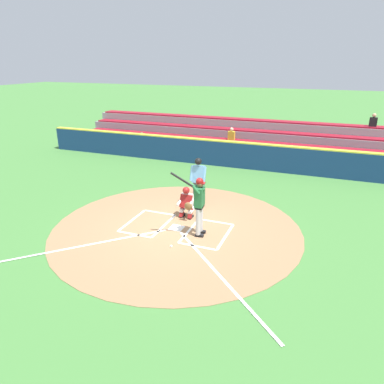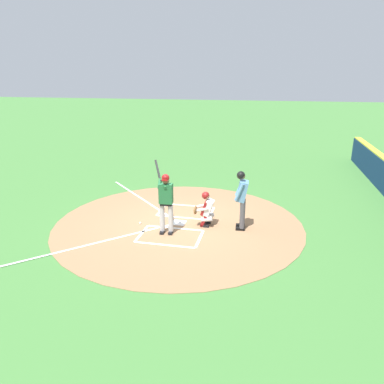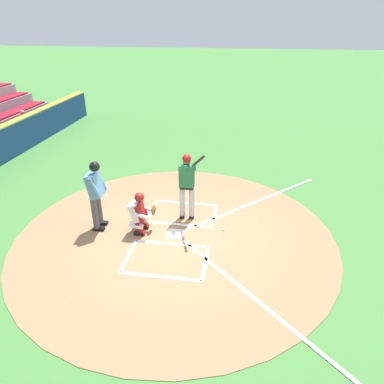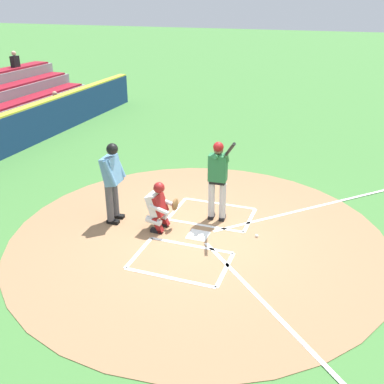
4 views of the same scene
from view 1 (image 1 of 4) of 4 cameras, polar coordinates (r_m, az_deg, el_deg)
The scene contains 9 objects.
ground_plane at distance 11.69m, azimuth -2.46°, elevation -5.79°, with size 120.00×120.00×0.00m, color #427A38.
dirt_circle at distance 11.68m, azimuth -2.46°, elevation -5.76°, with size 8.00×8.00×0.01m, color #99704C.
home_plate_and_chalk at distance 10.97m, azimuth -4.32°, elevation -7.60°, with size 7.93×4.91×0.01m.
batter at distance 10.80m, azimuth 1.13°, elevation -1.65°, with size 0.91×0.76×2.13m.
catcher at distance 12.20m, azimuth -0.85°, elevation -1.57°, with size 0.59×0.61×1.13m.
plate_umpire at distance 13.00m, azimuth 1.05°, elevation 2.14°, with size 0.60×0.44×1.86m.
baseball at distance 10.57m, azimuth -3.33°, elevation -8.61°, with size 0.07×0.07×0.07m, color white.
backstop_wall at distance 18.17m, azimuth 7.05°, elevation 5.94°, with size 22.00×0.36×1.31m.
bleacher_stand at distance 20.71m, azimuth 8.98°, elevation 7.80°, with size 20.00×3.40×2.55m.
Camera 1 is at (-4.26, 9.57, 5.17)m, focal length 33.50 mm.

